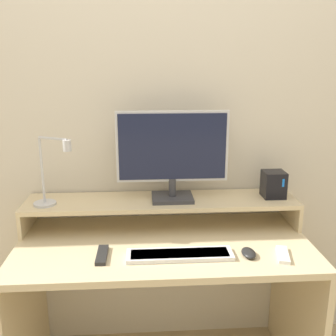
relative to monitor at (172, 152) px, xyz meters
The scene contains 10 objects.
wall_back 0.23m from the monitor, 107.18° to the left, with size 6.00×0.05×2.50m.
desk 0.61m from the monitor, 105.79° to the right, with size 1.33×0.64×0.74m.
monitor_shelf 0.26m from the monitor, behind, with size 1.33×0.27×0.14m.
monitor is the anchor object (origin of this frame).
desk_lamp 0.58m from the monitor, behind, with size 0.21×0.14×0.33m.
router_dock 0.53m from the monitor, ahead, with size 0.11×0.11×0.13m.
keyboard 0.49m from the monitor, 88.92° to the right, with size 0.45×0.11×0.02m.
mouse 0.58m from the monitor, 48.92° to the right, with size 0.06×0.10×0.03m.
remote_control 0.58m from the monitor, 136.17° to the right, with size 0.04×0.16×0.02m.
remote_secondary 0.68m from the monitor, 39.10° to the right, with size 0.08×0.15×0.02m.
Camera 1 is at (-0.09, -1.32, 1.53)m, focal length 42.00 mm.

